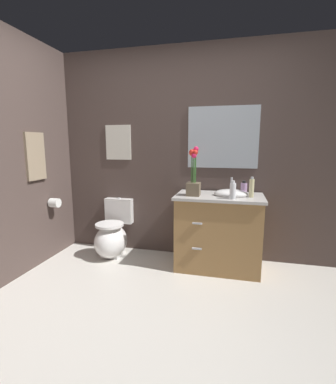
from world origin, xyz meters
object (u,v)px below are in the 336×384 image
(wall_poster, at_px, (118,142))
(wall_mirror, at_px, (223,137))
(flower_vase, at_px, (194,176))
(hand_wash_bottle, at_px, (233,191))
(lotion_bottle, at_px, (244,189))
(toilet, at_px, (112,237))
(hanging_towel, at_px, (35,156))
(toilet_paper_roll, at_px, (55,203))
(vanity_cabinet, at_px, (219,231))
(soap_bottle, at_px, (252,188))

(wall_poster, xyz_separation_m, wall_mirror, (1.29, 0.00, 0.06))
(flower_vase, bearing_deg, wall_mirror, 54.53)
(hand_wash_bottle, relative_size, wall_poster, 0.43)
(lotion_bottle, distance_m, wall_poster, 1.64)
(flower_vase, distance_m, wall_mirror, 0.63)
(flower_vase, distance_m, lotion_bottle, 0.56)
(toilet, bearing_deg, wall_mirror, 11.69)
(hand_wash_bottle, relative_size, hanging_towel, 0.36)
(toilet, height_order, flower_vase, flower_vase)
(wall_poster, relative_size, toilet_paper_roll, 3.91)
(vanity_cabinet, height_order, lotion_bottle, vanity_cabinet)
(hand_wash_bottle, height_order, toilet_paper_roll, hand_wash_bottle)
(hand_wash_bottle, height_order, wall_poster, wall_poster)
(soap_bottle, height_order, wall_mirror, wall_mirror)
(hand_wash_bottle, bearing_deg, vanity_cabinet, 127.29)
(hand_wash_bottle, bearing_deg, lotion_bottle, 63.02)
(soap_bottle, distance_m, wall_poster, 1.72)
(wall_mirror, xyz_separation_m, toilet_paper_roll, (-1.93, -0.46, -0.77))
(wall_poster, bearing_deg, flower_vase, -20.57)
(lotion_bottle, height_order, toilet_paper_roll, lotion_bottle)
(vanity_cabinet, distance_m, wall_poster, 1.64)
(vanity_cabinet, bearing_deg, lotion_bottle, 9.78)
(wall_mirror, bearing_deg, toilet_paper_roll, -166.50)
(vanity_cabinet, bearing_deg, hanging_towel, -169.59)
(soap_bottle, height_order, hand_wash_bottle, soap_bottle)
(hand_wash_bottle, height_order, hanging_towel, hanging_towel)
(lotion_bottle, bearing_deg, hand_wash_bottle, -116.98)
(toilet, height_order, soap_bottle, soap_bottle)
(flower_vase, bearing_deg, vanity_cabinet, 17.86)
(soap_bottle, height_order, wall_poster, wall_poster)
(toilet, xyz_separation_m, vanity_cabinet, (1.30, -0.03, 0.18))
(flower_vase, bearing_deg, lotion_bottle, 14.10)
(toilet, distance_m, wall_mirror, 1.79)
(toilet_paper_roll, bearing_deg, hand_wash_bottle, -0.25)
(toilet, height_order, hand_wash_bottle, hand_wash_bottle)
(vanity_cabinet, distance_m, soap_bottle, 0.60)
(flower_vase, height_order, hand_wash_bottle, flower_vase)
(hanging_towel, relative_size, toilet_paper_roll, 4.73)
(wall_mirror, bearing_deg, toilet, -168.31)
(toilet, bearing_deg, toilet_paper_roll, -162.95)
(toilet, height_order, hanging_towel, hanging_towel)
(flower_vase, bearing_deg, hanging_towel, -170.83)
(toilet_paper_roll, bearing_deg, wall_mirror, 13.50)
(wall_poster, bearing_deg, hand_wash_bottle, -18.28)
(hanging_towel, bearing_deg, lotion_bottle, 10.34)
(soap_bottle, relative_size, toilet_paper_roll, 1.95)
(wall_poster, bearing_deg, vanity_cabinet, -12.78)
(hand_wash_bottle, height_order, wall_mirror, wall_mirror)
(toilet, relative_size, flower_vase, 1.32)
(lotion_bottle, distance_m, wall_mirror, 0.65)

